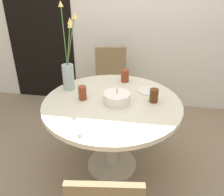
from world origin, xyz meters
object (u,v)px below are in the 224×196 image
drink_glass_0 (125,76)px  birthday_cake (117,98)px  flower_vase (68,68)px  drink_glass_2 (82,93)px  drink_glass_1 (154,96)px  side_plate (148,91)px  chair_left_flank (111,80)px

drink_glass_0 → birthday_cake: bearing=-92.5°
flower_vase → drink_glass_2: flower_vase is taller
drink_glass_0 → drink_glass_1: drink_glass_0 is taller
birthday_cake → drink_glass_2: size_ratio=1.87×
flower_vase → drink_glass_1: flower_vase is taller
flower_vase → side_plate: flower_vase is taller
flower_vase → drink_glass_2: (0.17, -0.19, -0.15)m
chair_left_flank → flower_vase: size_ratio=1.15×
drink_glass_1 → flower_vase: bearing=170.0°
drink_glass_2 → birthday_cake: bearing=-2.8°
drink_glass_0 → drink_glass_2: size_ratio=1.01×
chair_left_flank → drink_glass_1: size_ratio=7.48×
birthday_cake → drink_glass_0: 0.45m
drink_glass_2 → side_plate: bearing=23.5°
birthday_cake → side_plate: birthday_cake is taller
flower_vase → drink_glass_2: 0.30m
birthday_cake → drink_glass_2: birthday_cake is taller
flower_vase → side_plate: 0.77m
birthday_cake → drink_glass_2: (-0.31, 0.02, 0.02)m
flower_vase → drink_glass_2: bearing=-47.3°
side_plate → drink_glass_2: (-0.56, -0.24, 0.06)m
chair_left_flank → birthday_cake: bearing=-87.5°
birthday_cake → drink_glass_1: 0.32m
chair_left_flank → side_plate: 0.86m
birthday_cake → side_plate: (0.26, 0.26, -0.04)m
birthday_cake → flower_vase: size_ratio=0.30×
side_plate → drink_glass_1: size_ratio=1.61×
drink_glass_2 → drink_glass_1: bearing=4.5°
flower_vase → side_plate: bearing=4.3°
side_plate → drink_glass_2: bearing=-156.5°
birthday_cake → drink_glass_1: (0.31, 0.06, 0.01)m
birthday_cake → drink_glass_1: size_ratio=1.92×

